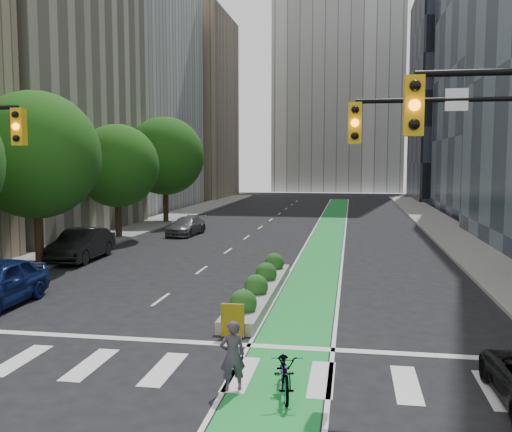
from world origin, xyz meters
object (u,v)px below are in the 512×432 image
(median_planter, at_px, (260,288))
(parked_car_left_far, at_px, (186,226))
(cyclist, at_px, (233,356))
(parked_car_left_mid, at_px, (81,245))
(bicycle, at_px, (285,371))

(median_planter, relative_size, parked_car_left_far, 2.32)
(cyclist, height_order, parked_car_left_mid, parked_car_left_mid)
(median_planter, height_order, parked_car_left_far, parked_car_left_far)
(bicycle, xyz_separation_m, parked_car_left_mid, (-12.73, 15.57, 0.32))
(bicycle, xyz_separation_m, parked_car_left_far, (-10.23, 26.57, 0.12))
(parked_car_left_mid, bearing_deg, bicycle, -52.95)
(bicycle, bearing_deg, parked_car_left_far, 100.83)
(parked_car_left_mid, relative_size, parked_car_left_far, 1.16)
(cyclist, distance_m, parked_car_left_mid, 19.35)
(parked_car_left_far, bearing_deg, cyclist, -66.32)
(cyclist, distance_m, parked_car_left_far, 28.05)
(parked_car_left_far, bearing_deg, parked_car_left_mid, -97.83)
(median_planter, distance_m, parked_car_left_mid, 12.54)
(median_planter, xyz_separation_m, parked_car_left_mid, (-10.70, 6.53, 0.47))
(median_planter, distance_m, cyclist, 9.08)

